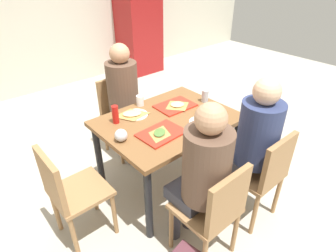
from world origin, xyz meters
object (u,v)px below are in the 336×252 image
(condiment_bottle, at_px, (115,115))
(soda_can, at_px, (205,96))
(drink_fridge, at_px, (138,21))
(chair_near_right, at_px, (263,172))
(person_in_brown_jacket, at_px, (253,139))
(chair_far_side, at_px, (120,110))
(main_table, at_px, (168,128))
(pizza_slice_a, at_px, (160,133))
(person_far_side, at_px, (125,94))
(chair_near_left, at_px, (215,209))
(person_in_red, at_px, (202,171))
(plastic_cup_b, at_px, (202,130))
(chair_left_end, at_px, (68,191))
(paper_plate_center, at_px, (136,115))
(tray_red_near, at_px, (161,133))
(pizza_slice_b, at_px, (177,105))
(plastic_cup_a, at_px, (140,101))
(tray_red_far, at_px, (175,106))
(pizza_slice_c, at_px, (132,114))
(foil_bundle, at_px, (121,135))
(paper_plate_near_edge, at_px, (202,122))

(condiment_bottle, bearing_deg, soda_can, -14.02)
(drink_fridge, bearing_deg, chair_near_right, -111.62)
(person_in_brown_jacket, bearing_deg, chair_far_side, 101.03)
(main_table, xyz_separation_m, pizza_slice_a, (-0.23, -0.16, 0.12))
(person_far_side, distance_m, drink_fridge, 2.79)
(pizza_slice_a, bearing_deg, chair_near_left, -95.62)
(person_in_red, xyz_separation_m, plastic_cup_b, (0.32, 0.31, 0.05))
(soda_can, bearing_deg, chair_left_end, -179.14)
(chair_far_side, relative_size, plastic_cup_b, 8.63)
(paper_plate_center, relative_size, condiment_bottle, 1.38)
(main_table, distance_m, plastic_cup_b, 0.40)
(tray_red_near, bearing_deg, condiment_bottle, 113.99)
(paper_plate_center, distance_m, plastic_cup_b, 0.65)
(chair_near_right, height_order, pizza_slice_b, chair_near_right)
(condiment_bottle, bearing_deg, main_table, -32.36)
(chair_near_right, bearing_deg, soda_can, 76.33)
(person_in_brown_jacket, bearing_deg, pizza_slice_b, 95.81)
(chair_far_side, distance_m, drink_fridge, 2.71)
(main_table, distance_m, chair_near_right, 0.89)
(plastic_cup_a, relative_size, plastic_cup_b, 1.00)
(person_far_side, height_order, plastic_cup_a, person_far_side)
(chair_near_left, distance_m, chair_near_right, 0.59)
(drink_fridge, bearing_deg, person_far_side, -128.91)
(chair_far_side, bearing_deg, condiment_bottle, -123.30)
(person_in_red, height_order, tray_red_far, person_in_red)
(chair_near_left, xyz_separation_m, pizza_slice_c, (0.09, 1.08, 0.26))
(tray_red_far, bearing_deg, chair_near_left, -117.60)
(person_far_side, relative_size, pizza_slice_a, 5.55)
(person_in_red, bearing_deg, foil_bundle, 107.28)
(foil_bundle, bearing_deg, tray_red_far, 12.32)
(chair_near_right, height_order, soda_can, soda_can)
(person_far_side, height_order, tray_red_near, person_far_side)
(condiment_bottle, distance_m, drink_fridge, 3.37)
(chair_near_left, xyz_separation_m, plastic_cup_a, (0.26, 1.20, 0.29))
(chair_far_side, relative_size, pizza_slice_a, 3.76)
(tray_red_far, xyz_separation_m, pizza_slice_c, (-0.41, 0.12, 0.01))
(person_in_brown_jacket, relative_size, plastic_cup_b, 12.73)
(person_far_side, height_order, paper_plate_near_edge, person_far_side)
(pizza_slice_b, bearing_deg, plastic_cup_b, -110.81)
(paper_plate_center, bearing_deg, main_table, -53.93)
(paper_plate_near_edge, distance_m, pizza_slice_b, 0.35)
(chair_near_left, relative_size, person_in_red, 0.68)
(chair_far_side, xyz_separation_m, person_far_side, (-0.00, -0.14, 0.25))
(plastic_cup_b, height_order, soda_can, soda_can)
(chair_near_left, relative_size, pizza_slice_b, 4.05)
(person_in_brown_jacket, distance_m, pizza_slice_a, 0.74)
(tray_red_far, xyz_separation_m, paper_plate_near_edge, (-0.03, -0.37, -0.00))
(person_in_red, distance_m, foil_bundle, 0.69)
(chair_near_right, relative_size, pizza_slice_c, 2.96)
(chair_far_side, relative_size, tray_red_near, 2.40)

